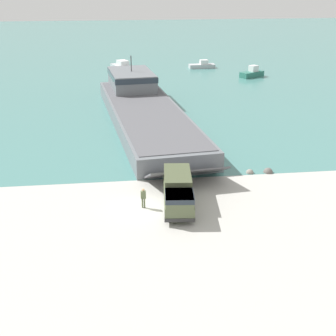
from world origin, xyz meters
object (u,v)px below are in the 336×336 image
at_px(moored_boat_a, 252,73).
at_px(moored_boat_c, 202,65).
at_px(soldier_on_ramp, 143,196).
at_px(landing_craft, 143,106).
at_px(military_truck, 178,191).
at_px(moored_boat_b, 124,68).

xyz_separation_m(moored_boat_a, moored_boat_c, (-7.93, 10.74, -0.16)).
relative_size(soldier_on_ramp, moored_boat_a, 0.34).
relative_size(landing_craft, soldier_on_ramp, 22.38).
relative_size(military_truck, soldier_on_ramp, 3.95).
bearing_deg(landing_craft, moored_boat_c, 61.12).
bearing_deg(landing_craft, moored_boat_b, 86.20).
relative_size(military_truck, moored_boat_c, 1.28).
height_order(military_truck, soldier_on_ramp, military_truck).
distance_m(moored_boat_b, moored_boat_c, 17.07).
bearing_deg(landing_craft, moored_boat_a, 42.16).
xyz_separation_m(moored_boat_a, moored_boat_b, (-24.94, 9.30, -0.03)).
distance_m(landing_craft, military_truck, 27.56).
bearing_deg(moored_boat_c, soldier_on_ramp, 162.67).
height_order(military_truck, moored_boat_b, military_truck).
bearing_deg(moored_boat_c, moored_boat_b, 92.75).
xyz_separation_m(landing_craft, moored_boat_a, (23.52, 26.34, -0.96)).
relative_size(moored_boat_b, moored_boat_c, 1.63).
height_order(military_truck, moored_boat_a, military_truck).
bearing_deg(moored_boat_a, soldier_on_ramp, 124.85).
relative_size(landing_craft, moored_boat_c, 7.28).
xyz_separation_m(soldier_on_ramp, moored_boat_b, (0.56, 63.05, -0.35)).
height_order(soldier_on_ramp, moored_boat_a, moored_boat_a).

